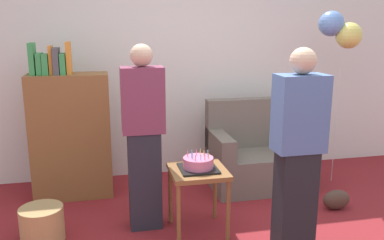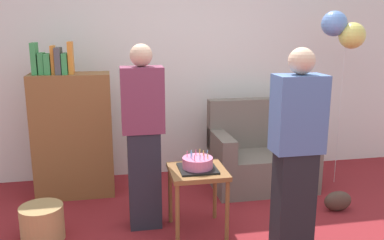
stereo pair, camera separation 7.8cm
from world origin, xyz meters
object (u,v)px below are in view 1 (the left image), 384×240
at_px(wicker_basket, 42,224).
at_px(balloon_bunch, 340,30).
at_px(person_holding_cake, 297,157).
at_px(couch, 258,156).
at_px(handbag, 336,200).
at_px(person_blowing_candles, 144,137).
at_px(side_table, 198,179).
at_px(bookshelf, 70,133).
at_px(birthday_cake, 198,164).

distance_m(wicker_basket, balloon_bunch, 3.53).
distance_m(person_holding_cake, balloon_bunch, 2.03).
relative_size(couch, handbag, 3.93).
bearing_deg(person_blowing_candles, side_table, -42.03).
distance_m(couch, side_table, 1.29).
relative_size(side_table, wicker_basket, 1.59).
height_order(wicker_basket, balloon_bunch, balloon_bunch).
bearing_deg(balloon_bunch, bookshelf, 175.72).
distance_m(bookshelf, balloon_bunch, 3.07).
height_order(couch, birthday_cake, couch).
bearing_deg(person_blowing_candles, bookshelf, 109.42).
relative_size(couch, bookshelf, 0.68).
height_order(person_holding_cake, handbag, person_holding_cake).
bearing_deg(person_holding_cake, wicker_basket, 5.14).
xyz_separation_m(couch, balloon_bunch, (0.85, -0.08, 1.39)).
xyz_separation_m(bookshelf, side_table, (1.12, -1.04, -0.20)).
bearing_deg(wicker_basket, person_holding_cake, -19.80).
height_order(bookshelf, handbag, bookshelf).
bearing_deg(couch, side_table, -135.02).
xyz_separation_m(person_holding_cake, handbag, (0.82, 0.72, -0.73)).
height_order(person_blowing_candles, balloon_bunch, balloon_bunch).
bearing_deg(couch, bookshelf, 176.28).
bearing_deg(wicker_basket, person_blowing_candles, 5.37).
relative_size(couch, wicker_basket, 3.06).
bearing_deg(handbag, bookshelf, 160.36).
relative_size(side_table, balloon_bunch, 0.30).
bearing_deg(side_table, wicker_basket, 175.44).
relative_size(couch, person_holding_cake, 0.67).
bearing_deg(couch, person_blowing_candles, -151.90).
bearing_deg(bookshelf, handbag, -19.64).
xyz_separation_m(couch, bookshelf, (-2.03, 0.13, 0.35)).
xyz_separation_m(bookshelf, person_holding_cake, (1.73, -1.63, 0.15)).
relative_size(couch, side_table, 1.92).
height_order(side_table, balloon_bunch, balloon_bunch).
height_order(handbag, balloon_bunch, balloon_bunch).
bearing_deg(birthday_cake, handbag, 5.22).
bearing_deg(bookshelf, birthday_cake, -42.94).
distance_m(bookshelf, birthday_cake, 1.53).
relative_size(bookshelf, handbag, 5.77).
height_order(person_blowing_candles, wicker_basket, person_blowing_candles).
relative_size(person_blowing_candles, person_holding_cake, 1.00).
bearing_deg(wicker_basket, balloon_bunch, 13.18).
height_order(couch, person_holding_cake, person_holding_cake).
bearing_deg(couch, handbag, -56.15).
height_order(side_table, birthday_cake, birthday_cake).
bearing_deg(balloon_bunch, handbag, -115.22).
distance_m(couch, handbag, 0.97).
bearing_deg(person_blowing_candles, birthday_cake, -42.03).
xyz_separation_m(side_table, handbag, (1.43, 0.13, -0.39)).
height_order(couch, person_blowing_candles, person_blowing_candles).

